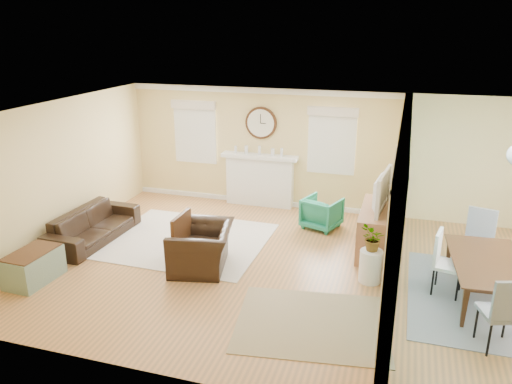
% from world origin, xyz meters
% --- Properties ---
extents(floor, '(9.00, 9.00, 0.00)m').
position_xyz_m(floor, '(0.00, 0.00, 0.00)').
color(floor, olive).
rests_on(floor, ground).
extents(wall_back, '(9.00, 0.02, 2.60)m').
position_xyz_m(wall_back, '(0.00, 3.00, 1.30)').
color(wall_back, '#E3CB7E').
rests_on(wall_back, ground).
extents(wall_front, '(9.00, 0.02, 2.60)m').
position_xyz_m(wall_front, '(0.00, -3.00, 1.30)').
color(wall_front, '#E3CB7E').
rests_on(wall_front, ground).
extents(wall_left, '(0.02, 6.00, 2.60)m').
position_xyz_m(wall_left, '(-4.50, 0.00, 1.30)').
color(wall_left, '#E3CB7E').
rests_on(wall_left, ground).
extents(ceiling, '(9.00, 6.00, 0.02)m').
position_xyz_m(ceiling, '(0.00, 0.00, 2.60)').
color(ceiling, white).
rests_on(ceiling, wall_back).
extents(partition, '(0.17, 6.00, 2.60)m').
position_xyz_m(partition, '(1.51, 0.28, 1.36)').
color(partition, '#E3CB7E').
rests_on(partition, ground).
extents(fireplace, '(1.70, 0.30, 1.17)m').
position_xyz_m(fireplace, '(-1.50, 2.88, 0.60)').
color(fireplace, white).
rests_on(fireplace, ground).
extents(wall_clock, '(0.70, 0.07, 0.70)m').
position_xyz_m(wall_clock, '(-1.50, 2.97, 1.85)').
color(wall_clock, '#4B2813').
rests_on(wall_clock, wall_back).
extents(window_left, '(1.05, 0.13, 1.42)m').
position_xyz_m(window_left, '(-3.05, 2.95, 1.66)').
color(window_left, white).
rests_on(window_left, wall_back).
extents(window_right, '(1.05, 0.13, 1.42)m').
position_xyz_m(window_right, '(0.05, 2.95, 1.66)').
color(window_right, white).
rests_on(window_right, wall_back).
extents(rug_cream, '(2.96, 2.57, 0.02)m').
position_xyz_m(rug_cream, '(-2.25, 0.57, 0.01)').
color(rug_cream, beige).
rests_on(rug_cream, floor).
extents(rug_jute, '(2.25, 1.94, 0.01)m').
position_xyz_m(rug_jute, '(0.53, -1.45, 0.01)').
color(rug_jute, '#9C8A63').
rests_on(rug_jute, floor).
extents(rug_grey, '(2.19, 2.74, 0.01)m').
position_xyz_m(rug_grey, '(2.87, -0.10, 0.01)').
color(rug_grey, gray).
rests_on(rug_grey, floor).
extents(sofa, '(0.85, 2.06, 0.59)m').
position_xyz_m(sofa, '(-3.93, 0.10, 0.30)').
color(sofa, black).
rests_on(sofa, floor).
extents(eames_chair, '(1.20, 1.31, 0.73)m').
position_xyz_m(eames_chair, '(-1.54, -0.35, 0.37)').
color(eames_chair, black).
rests_on(eames_chair, floor).
extents(green_chair, '(0.86, 0.87, 0.63)m').
position_xyz_m(green_chair, '(0.06, 1.96, 0.31)').
color(green_chair, '#22826F').
rests_on(green_chair, floor).
extents(trunk, '(0.57, 0.90, 0.51)m').
position_xyz_m(trunk, '(-3.91, -1.55, 0.25)').
color(trunk, gray).
rests_on(trunk, floor).
extents(credenza, '(0.52, 1.53, 0.80)m').
position_xyz_m(credenza, '(1.14, 1.19, 0.40)').
color(credenza, '#916343').
rests_on(credenza, floor).
extents(tv, '(0.29, 1.18, 0.68)m').
position_xyz_m(tv, '(1.12, 1.19, 1.14)').
color(tv, black).
rests_on(tv, credenza).
extents(garden_stool, '(0.36, 0.36, 0.53)m').
position_xyz_m(garden_stool, '(1.18, -0.01, 0.26)').
color(garden_stool, white).
rests_on(garden_stool, floor).
extents(potted_plant, '(0.41, 0.45, 0.41)m').
position_xyz_m(potted_plant, '(1.18, -0.01, 0.73)').
color(potted_plant, '#337F33').
rests_on(potted_plant, garden_stool).
extents(dining_table, '(1.13, 1.87, 0.64)m').
position_xyz_m(dining_table, '(2.87, -0.10, 0.32)').
color(dining_table, '#4B2813').
rests_on(dining_table, floor).
extents(dining_chair_n, '(0.56, 0.56, 1.02)m').
position_xyz_m(dining_chair_n, '(2.80, 0.90, 0.60)').
color(dining_chair_n, gray).
rests_on(dining_chair_n, floor).
extents(dining_chair_s, '(0.57, 0.57, 1.03)m').
position_xyz_m(dining_chair_s, '(2.84, -1.29, 0.61)').
color(dining_chair_s, gray).
rests_on(dining_chair_s, floor).
extents(dining_chair_w, '(0.51, 0.51, 0.98)m').
position_xyz_m(dining_chair_w, '(2.31, -0.06, 0.58)').
color(dining_chair_w, white).
rests_on(dining_chair_w, floor).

